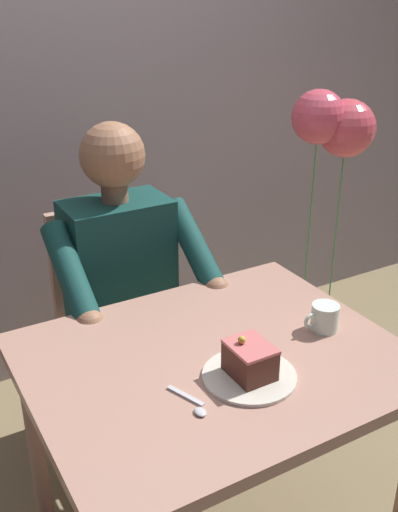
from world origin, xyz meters
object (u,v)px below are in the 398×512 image
at_px(cake_slice, 250,360).
at_px(coffee_cup, 324,317).
at_px(seated_person, 129,297).
at_px(balloon_display, 332,157).
at_px(dessert_spoon, 193,404).
at_px(dining_table, 215,385).
at_px(chair, 113,315).

xyz_separation_m(cake_slice, coffee_cup, (-0.31, -0.08, -0.01)).
height_order(cake_slice, coffee_cup, cake_slice).
distance_m(seated_person, balloon_display, 0.99).
relative_size(cake_slice, balloon_display, 0.09).
bearing_deg(seated_person, cake_slice, 91.86).
bearing_deg(dessert_spoon, balloon_display, -144.23).
relative_size(dining_table, coffee_cup, 8.61).
bearing_deg(seated_person, dining_table, 90.00).
bearing_deg(cake_slice, balloon_display, -140.24).
distance_m(dining_table, seated_person, 0.58).
bearing_deg(dessert_spoon, cake_slice, -171.53).
distance_m(dining_table, cake_slice, 0.20).
bearing_deg(dessert_spoon, dining_table, -135.37).
height_order(seated_person, coffee_cup, seated_person).
xyz_separation_m(chair, cake_slice, (-0.02, 0.87, 0.31)).
height_order(chair, dessert_spoon, chair).
bearing_deg(seated_person, balloon_display, -177.14).
distance_m(dining_table, balloon_display, 1.17).
bearing_deg(cake_slice, dining_table, -79.64).
relative_size(dessert_spoon, balloon_display, 0.11).
bearing_deg(dining_table, coffee_cup, 172.98).
xyz_separation_m(dessert_spoon, balloon_display, (-1.08, -0.77, 0.26)).
distance_m(chair, cake_slice, 0.93).
height_order(dining_table, balloon_display, balloon_display).
bearing_deg(dining_table, dessert_spoon, 44.63).
distance_m(seated_person, dessert_spoon, 0.75).
xyz_separation_m(chair, coffee_cup, (-0.34, 0.79, 0.30)).
bearing_deg(balloon_display, seated_person, 2.86).
xyz_separation_m(coffee_cup, dessert_spoon, (0.49, 0.11, -0.04)).
bearing_deg(coffee_cup, dining_table, -7.02).
bearing_deg(balloon_display, cake_slice, 39.76).
relative_size(dining_table, seated_person, 0.78).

